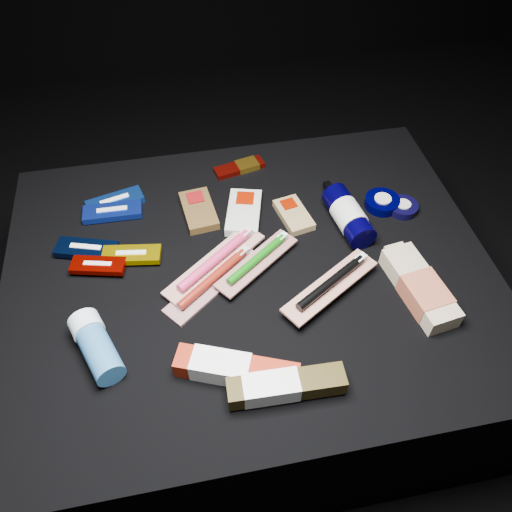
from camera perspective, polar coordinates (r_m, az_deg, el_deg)
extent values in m
plane|color=black|center=(1.34, -0.56, -12.07)|extent=(3.00, 3.00, 0.00)
cube|color=black|center=(1.17, -0.63, -7.45)|extent=(0.98, 0.78, 0.40)
cube|color=#113A99|center=(1.17, -15.81, 6.01)|extent=(0.13, 0.08, 0.01)
cube|color=white|center=(1.17, -15.81, 6.05)|extent=(0.07, 0.03, 0.02)
cube|color=#132BA6|center=(1.14, -16.06, 4.88)|extent=(0.13, 0.05, 0.01)
cube|color=silver|center=(1.14, -16.07, 4.92)|extent=(0.07, 0.01, 0.02)
cube|color=black|center=(1.08, -18.80, 0.75)|extent=(0.13, 0.08, 0.01)
cube|color=white|center=(1.08, -18.81, 0.78)|extent=(0.06, 0.03, 0.02)
cube|color=#C4A400|center=(1.04, -14.03, 0.13)|extent=(0.12, 0.06, 0.01)
cube|color=silver|center=(1.04, -14.04, 0.16)|extent=(0.06, 0.02, 0.02)
cube|color=#8B0601|center=(1.04, -17.59, -1.04)|extent=(0.11, 0.06, 0.01)
cube|color=white|center=(1.04, -17.60, -1.01)|extent=(0.06, 0.02, 0.01)
cube|color=#4F391A|center=(1.11, -6.55, 5.19)|extent=(0.08, 0.13, 0.02)
cube|color=maroon|center=(1.13, -6.92, 6.32)|extent=(0.04, 0.04, 0.02)
cube|color=silver|center=(1.10, -1.40, 4.98)|extent=(0.10, 0.14, 0.02)
cube|color=#791000|center=(1.12, -1.25, 6.26)|extent=(0.05, 0.05, 0.02)
cube|color=#95794A|center=(1.10, 4.33, 4.71)|extent=(0.08, 0.11, 0.02)
cube|color=#6E0F00|center=(1.11, 3.74, 5.67)|extent=(0.04, 0.04, 0.02)
cube|color=#6B0A06|center=(1.22, -1.93, 10.07)|extent=(0.13, 0.06, 0.01)
cube|color=#B6831D|center=(1.22, -1.03, 10.36)|extent=(0.06, 0.05, 0.01)
cylinder|color=black|center=(1.08, 10.51, 4.56)|extent=(0.08, 0.15, 0.06)
cylinder|color=silver|center=(1.08, 10.59, 4.43)|extent=(0.07, 0.07, 0.06)
cylinder|color=black|center=(1.13, 8.70, 7.41)|extent=(0.02, 0.02, 0.02)
cube|color=black|center=(1.15, 8.27, 7.82)|extent=(0.02, 0.03, 0.01)
cylinder|color=black|center=(1.15, 14.20, 5.97)|extent=(0.08, 0.08, 0.02)
cylinder|color=beige|center=(1.15, 14.22, 6.02)|extent=(0.04, 0.04, 0.02)
cylinder|color=black|center=(1.16, 16.41, 5.36)|extent=(0.07, 0.07, 0.02)
cylinder|color=#BCBBB7|center=(1.16, 16.43, 5.41)|extent=(0.03, 0.03, 0.02)
cube|color=tan|center=(1.00, 18.13, -3.38)|extent=(0.09, 0.19, 0.04)
cube|color=#AA553A|center=(0.99, 18.74, -4.20)|extent=(0.08, 0.10, 0.04)
cube|color=tan|center=(1.05, 15.53, 0.47)|extent=(0.04, 0.03, 0.03)
cylinder|color=#2D6599|center=(0.91, -17.35, -10.65)|extent=(0.09, 0.11, 0.05)
cylinder|color=silver|center=(0.94, -18.82, -7.59)|extent=(0.07, 0.05, 0.06)
cube|color=#A59D9A|center=(0.98, -4.92, -3.02)|extent=(0.21, 0.18, 0.01)
cylinder|color=maroon|center=(0.97, -4.97, -2.56)|extent=(0.15, 0.12, 0.02)
cube|color=#B8B8B4|center=(1.01, -1.56, 0.42)|extent=(0.03, 0.03, 0.01)
cube|color=silver|center=(1.00, -4.69, -0.95)|extent=(0.22, 0.19, 0.01)
cylinder|color=#C32859|center=(0.99, -4.74, -0.43)|extent=(0.16, 0.13, 0.02)
cube|color=silver|center=(1.03, -1.16, 2.62)|extent=(0.03, 0.03, 0.01)
cube|color=#A59E9A|center=(0.99, 0.09, -0.75)|extent=(0.19, 0.16, 0.01)
cylinder|color=#0D5E0B|center=(0.98, 0.09, -0.32)|extent=(0.14, 0.11, 0.02)
cube|color=silver|center=(1.02, 3.00, 2.16)|extent=(0.03, 0.02, 0.01)
cube|color=beige|center=(0.96, 8.48, -3.44)|extent=(0.21, 0.16, 0.01)
cylinder|color=black|center=(0.95, 8.57, -2.98)|extent=(0.16, 0.10, 0.02)
cube|color=silver|center=(0.99, 11.83, -0.30)|extent=(0.03, 0.02, 0.01)
cube|color=maroon|center=(0.86, -2.22, -12.89)|extent=(0.21, 0.12, 0.04)
cube|color=silver|center=(0.86, -4.05, -12.51)|extent=(0.11, 0.08, 0.04)
cube|color=#30260B|center=(0.84, 3.48, -14.60)|extent=(0.20, 0.05, 0.03)
cube|color=silver|center=(0.84, 1.71, -14.81)|extent=(0.09, 0.05, 0.04)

